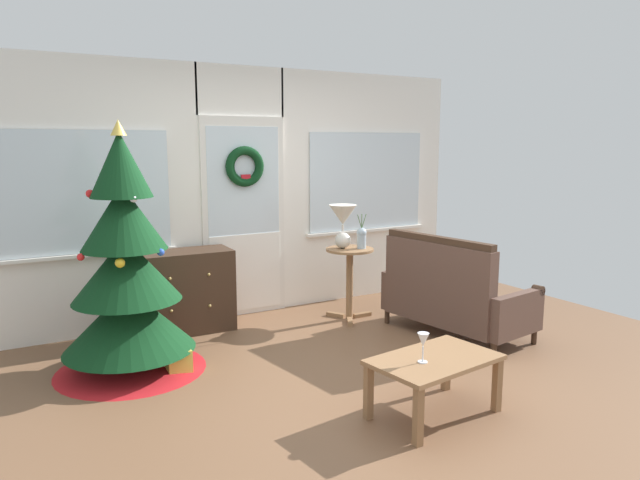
% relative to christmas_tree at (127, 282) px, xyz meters
% --- Properties ---
extents(ground_plane, '(6.76, 6.76, 0.00)m').
position_rel_christmas_tree_xyz_m(ground_plane, '(1.40, -1.04, -0.72)').
color(ground_plane, brown).
extents(back_wall_with_door, '(5.20, 0.19, 2.55)m').
position_rel_christmas_tree_xyz_m(back_wall_with_door, '(1.40, 1.04, 0.56)').
color(back_wall_with_door, white).
rests_on(back_wall_with_door, ground).
extents(christmas_tree, '(1.17, 1.17, 1.96)m').
position_rel_christmas_tree_xyz_m(christmas_tree, '(0.00, 0.00, 0.00)').
color(christmas_tree, '#4C331E').
rests_on(christmas_tree, ground).
extents(dresser_cabinet, '(0.91, 0.47, 0.78)m').
position_rel_christmas_tree_xyz_m(dresser_cabinet, '(0.67, 0.75, -0.33)').
color(dresser_cabinet, '#3D281C').
rests_on(dresser_cabinet, ground).
extents(settee_sofa, '(0.89, 1.46, 0.96)m').
position_rel_christmas_tree_xyz_m(settee_sofa, '(2.78, -0.61, -0.34)').
color(settee_sofa, '#3D281C').
rests_on(settee_sofa, ground).
extents(side_table, '(0.50, 0.48, 0.74)m').
position_rel_christmas_tree_xyz_m(side_table, '(2.24, 0.29, -0.20)').
color(side_table, '#8E6642').
rests_on(side_table, ground).
extents(table_lamp, '(0.28, 0.28, 0.44)m').
position_rel_christmas_tree_xyz_m(table_lamp, '(2.18, 0.33, 0.30)').
color(table_lamp, silver).
rests_on(table_lamp, side_table).
extents(flower_vase, '(0.11, 0.10, 0.35)m').
position_rel_christmas_tree_xyz_m(flower_vase, '(2.34, 0.23, 0.13)').
color(flower_vase, '#99ADBC').
rests_on(flower_vase, side_table).
extents(coffee_table, '(0.90, 0.62, 0.40)m').
position_rel_christmas_tree_xyz_m(coffee_table, '(1.57, -1.79, -0.38)').
color(coffee_table, '#8E6642').
rests_on(coffee_table, ground).
extents(wine_glass, '(0.08, 0.08, 0.20)m').
position_rel_christmas_tree_xyz_m(wine_glass, '(1.44, -1.82, -0.18)').
color(wine_glass, silver).
rests_on(wine_glass, coffee_table).
extents(gift_box, '(0.19, 0.17, 0.19)m').
position_rel_christmas_tree_xyz_m(gift_box, '(0.31, -0.24, -0.63)').
color(gift_box, '#D8C64C').
rests_on(gift_box, ground).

